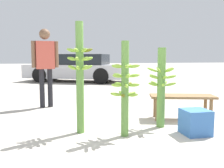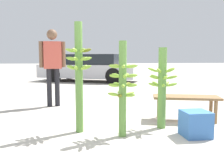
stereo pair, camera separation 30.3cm
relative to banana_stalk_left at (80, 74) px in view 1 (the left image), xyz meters
The scene contains 8 objects.
ground_plane 1.20m from the banana_stalk_left, 37.12° to the right, with size 80.00×80.00×0.00m, color #B2AA9E.
banana_stalk_left is the anchor object (origin of this frame).
banana_stalk_center 0.68m from the banana_stalk_left, 26.15° to the right, with size 0.42×0.42×1.33m.
banana_stalk_right 1.29m from the banana_stalk_left, ahead, with size 0.46×0.47×1.26m.
vendor_person 2.14m from the banana_stalk_left, 105.56° to the left, with size 0.58×0.23×1.72m.
market_bench 1.96m from the banana_stalk_left, 12.74° to the left, with size 1.19×0.71×0.43m.
parked_car 7.78m from the banana_stalk_left, 85.99° to the left, with size 4.74×3.37×1.23m.
produce_crate 1.80m from the banana_stalk_left, 15.21° to the right, with size 0.36×0.36×0.36m.
Camera 1 is at (-0.97, -3.10, 1.11)m, focal length 40.00 mm.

